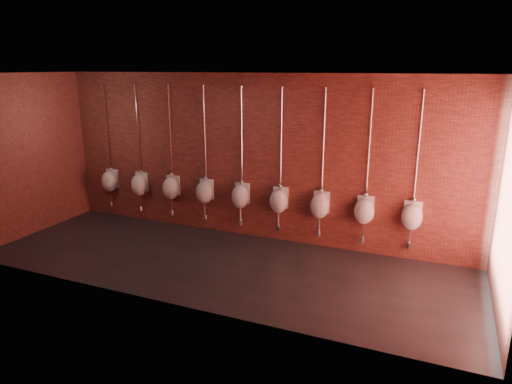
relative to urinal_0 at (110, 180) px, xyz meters
The scene contains 11 objects.
ground 3.83m from the urinal_0, 21.60° to the right, with size 8.50×8.50×0.00m, color black.
room_shell 3.92m from the urinal_0, 21.60° to the right, with size 8.54×3.04×3.22m.
urinal_0 is the anchor object (origin of this frame).
urinal_1 0.81m from the urinal_0, ahead, with size 0.36×0.32×2.71m.
urinal_2 1.62m from the urinal_0, ahead, with size 0.36×0.32×2.71m.
urinal_3 2.42m from the urinal_0, ahead, with size 0.36×0.32×2.71m.
urinal_4 3.23m from the urinal_0, ahead, with size 0.36×0.32×2.71m.
urinal_5 4.04m from the urinal_0, ahead, with size 0.36×0.32×2.71m.
urinal_6 4.85m from the urinal_0, ahead, with size 0.36×0.32×2.71m.
urinal_7 5.66m from the urinal_0, ahead, with size 0.36×0.32×2.71m.
urinal_8 6.46m from the urinal_0, ahead, with size 0.36×0.32×2.71m.
Camera 1 is at (3.40, -6.48, 3.31)m, focal length 32.00 mm.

